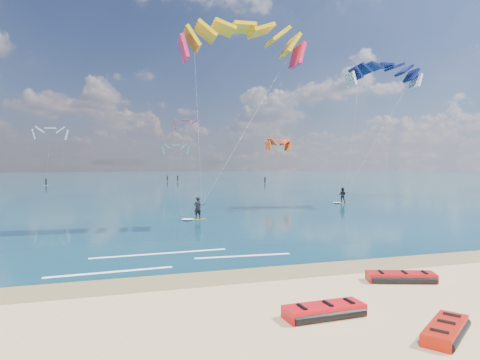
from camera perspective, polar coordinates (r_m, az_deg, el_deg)
name	(u,v)px	position (r m, az deg, el deg)	size (l,w,h in m)	color
ground	(136,201)	(54.11, -13.73, -2.69)	(320.00, 320.00, 0.00)	tan
wet_sand_strip	(196,279)	(17.77, -5.84, -12.99)	(320.00, 2.40, 0.01)	brown
sea	(120,180)	(117.94, -15.74, 0.00)	(320.00, 200.00, 0.04)	#0B2C3F
packed_kite_left	(324,317)	(13.90, 11.15, -17.47)	(2.74, 1.22, 0.44)	red
packed_kite_mid	(401,282)	(18.47, 20.67, -12.55)	(2.83, 1.16, 0.42)	#B60D0C
packed_kite_right	(445,336)	(13.50, 25.70, -18.27)	(2.47, 1.11, 0.40)	#B41507
kitesurfer_main	(220,114)	(32.73, -2.63, 8.77)	(9.92, 7.01, 16.04)	gold
kitesurfer_far	(364,125)	(50.00, 16.24, 7.01)	(9.73, 5.83, 16.81)	yellow
shoreline_foam	(171,259)	(21.15, -9.18, -10.39)	(11.44, 3.61, 0.01)	white
distant_kites	(67,157)	(96.97, -22.04, 2.80)	(81.66, 40.33, 14.71)	#EC4A14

